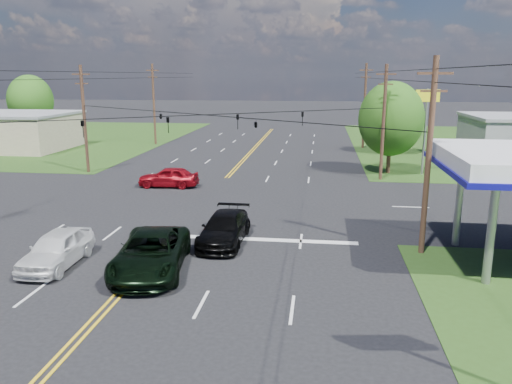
# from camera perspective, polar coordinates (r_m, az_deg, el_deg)

# --- Properties ---
(ground) EXTENTS (280.00, 280.00, 0.00)m
(ground) POSITION_cam_1_polar(r_m,az_deg,el_deg) (35.28, -5.75, -1.00)
(ground) COLOR black
(ground) RESTS_ON ground
(grass_nw) EXTENTS (46.00, 48.00, 0.03)m
(grass_nw) POSITION_cam_1_polar(r_m,az_deg,el_deg) (78.58, -25.89, 5.60)
(grass_nw) COLOR #264415
(grass_nw) RESTS_ON ground
(stop_bar) EXTENTS (10.00, 0.50, 0.02)m
(stop_bar) POSITION_cam_1_polar(r_m,az_deg,el_deg) (26.87, 0.86, -5.49)
(stop_bar) COLOR silver
(stop_bar) RESTS_ON ground
(retail_nw) EXTENTS (16.00, 11.00, 4.00)m
(retail_nw) POSITION_cam_1_polar(r_m,az_deg,el_deg) (67.34, -27.07, 6.14)
(retail_nw) COLOR tan
(retail_nw) RESTS_ON ground
(pole_se) EXTENTS (1.60, 0.28, 9.50)m
(pole_se) POSITION_cam_1_polar(r_m,az_deg,el_deg) (25.10, 19.13, 4.00)
(pole_se) COLOR #3B2519
(pole_se) RESTS_ON ground
(pole_nw) EXTENTS (1.60, 0.28, 9.50)m
(pole_nw) POSITION_cam_1_polar(r_m,az_deg,el_deg) (47.30, -19.03, 8.01)
(pole_nw) COLOR #3B2519
(pole_nw) RESTS_ON ground
(pole_ne) EXTENTS (1.60, 0.28, 9.50)m
(pole_ne) POSITION_cam_1_polar(r_m,az_deg,el_deg) (42.76, 14.37, 7.84)
(pole_ne) COLOR #3B2519
(pole_ne) RESTS_ON ground
(pole_left_far) EXTENTS (1.60, 0.28, 10.00)m
(pole_left_far) POSITION_cam_1_polar(r_m,az_deg,el_deg) (64.84, -11.60, 9.90)
(pole_left_far) COLOR #3B2519
(pole_left_far) RESTS_ON ground
(pole_right_far) EXTENTS (1.60, 0.28, 10.00)m
(pole_right_far) POSITION_cam_1_polar(r_m,az_deg,el_deg) (61.60, 12.31, 9.70)
(pole_right_far) COLOR #3B2519
(pole_right_far) RESTS_ON ground
(span_wire_signals) EXTENTS (26.00, 18.00, 1.13)m
(span_wire_signals) POSITION_cam_1_polar(r_m,az_deg,el_deg) (34.31, -5.98, 8.76)
(span_wire_signals) COLOR black
(span_wire_signals) RESTS_ON ground
(power_lines) EXTENTS (26.04, 100.00, 0.64)m
(power_lines) POSITION_cam_1_polar(r_m,az_deg,el_deg) (32.26, -6.92, 13.09)
(power_lines) COLOR black
(power_lines) RESTS_ON ground
(tree_right_a) EXTENTS (5.70, 5.70, 8.18)m
(tree_right_a) POSITION_cam_1_polar(r_m,az_deg,el_deg) (45.86, 15.18, 8.07)
(tree_right_a) COLOR #3B2519
(tree_right_a) RESTS_ON ground
(tree_right_b) EXTENTS (4.94, 4.94, 7.09)m
(tree_right_b) POSITION_cam_1_polar(r_m,az_deg,el_deg) (58.11, 16.06, 8.36)
(tree_right_b) COLOR #3B2519
(tree_right_b) RESTS_ON ground
(tree_far_l) EXTENTS (6.08, 6.08, 8.72)m
(tree_far_l) POSITION_cam_1_polar(r_m,az_deg,el_deg) (76.57, -24.38, 9.50)
(tree_far_l) COLOR #3B2519
(tree_far_l) RESTS_ON ground
(pickup_dkgreen) EXTENTS (3.74, 6.65, 1.75)m
(pickup_dkgreen) POSITION_cam_1_polar(r_m,az_deg,el_deg) (22.94, -11.90, -6.80)
(pickup_dkgreen) COLOR black
(pickup_dkgreen) RESTS_ON ground
(suv_black) EXTENTS (2.30, 5.38, 1.55)m
(suv_black) POSITION_cam_1_polar(r_m,az_deg,el_deg) (26.26, -3.63, -4.19)
(suv_black) COLOR black
(suv_black) RESTS_ON ground
(pickup_white) EXTENTS (1.99, 4.81, 1.63)m
(pickup_white) POSITION_cam_1_polar(r_m,az_deg,el_deg) (24.87, -21.83, -6.06)
(pickup_white) COLOR silver
(pickup_white) RESTS_ON ground
(sedan_red) EXTENTS (4.75, 2.02, 1.60)m
(sedan_red) POSITION_cam_1_polar(r_m,az_deg,el_deg) (39.88, -9.97, 1.71)
(sedan_red) COLOR maroon
(sedan_red) RESTS_ON ground
(polesign_ne) EXTENTS (2.07, 0.59, 7.50)m
(polesign_ne) POSITION_cam_1_polar(r_m,az_deg,el_deg) (45.97, 18.92, 8.95)
(polesign_ne) COLOR #A5A5AA
(polesign_ne) RESTS_ON ground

